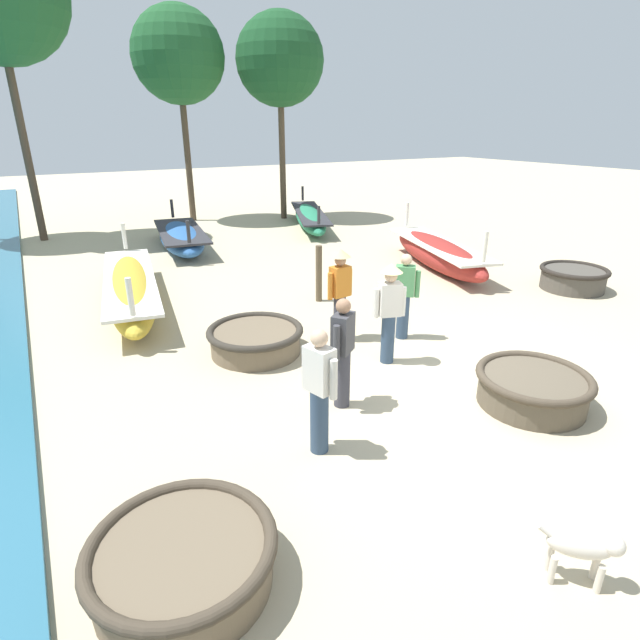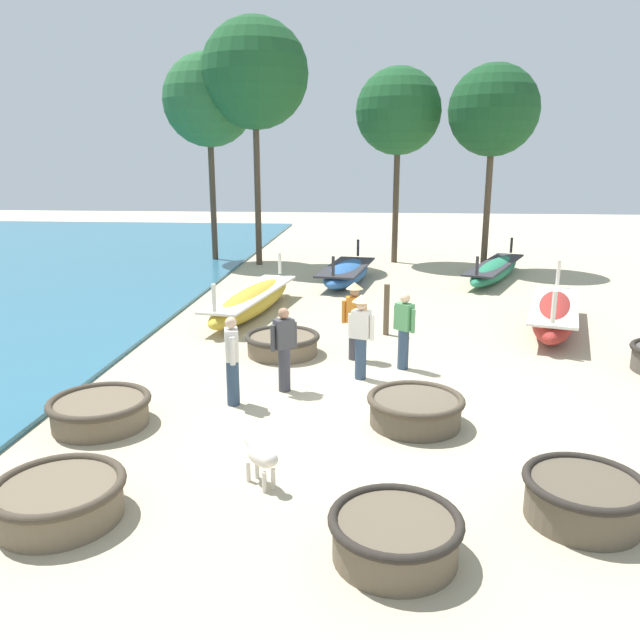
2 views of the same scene
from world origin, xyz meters
name	(u,v)px [view 1 (image 1 of 2)]	position (x,y,z in m)	size (l,w,h in m)	color
ground_plane	(456,386)	(0.00, 0.00, 0.00)	(80.00, 80.00, 0.00)	#BCAD8C
coracle_far_right	(255,339)	(-2.12, 2.60, 0.25)	(1.64, 1.64, 0.46)	brown
coracle_upturned	(573,277)	(5.76, 2.11, 0.29)	(1.53, 1.53, 0.53)	#4C473F
coracle_far_left	(533,387)	(0.54, -0.89, 0.27)	(1.56, 1.56, 0.49)	brown
coracle_weathered	(183,559)	(-4.47, -1.37, 0.26)	(1.61, 1.61, 0.47)	brown
long_boat_ochre_hull	(181,237)	(-1.10, 10.84, 0.36)	(1.93, 4.75, 1.24)	#285693
long_boat_green_hull	(438,253)	(4.30, 5.15, 0.41)	(2.36, 4.95, 1.43)	maroon
long_boat_blue_hull	(310,218)	(4.10, 11.95, 0.34)	(3.15, 5.80, 1.19)	#237551
long_boat_white_hull	(131,288)	(-3.48, 6.16, 0.38)	(1.82, 5.64, 1.33)	gold
fisherman_by_coracle	(343,351)	(-1.76, 0.42, 0.84)	(0.45, 0.38, 1.57)	#383842
fisherman_crouching	(340,289)	(-0.56, 2.40, 0.96)	(0.53, 0.36, 1.67)	#383842
fisherman_hauling	(404,294)	(0.46, 1.86, 0.84)	(0.42, 0.39, 1.57)	#2D425B
fisherman_standing_right	(389,307)	(-0.39, 1.20, 0.96)	(0.50, 0.36, 1.67)	#2D425B
fisherman_with_hat	(319,389)	(-2.55, -0.33, 0.84)	(0.30, 0.51, 1.57)	#2D425B
dog	(584,548)	(-1.56, -3.04, 0.37)	(0.53, 0.52, 0.55)	beige
mooring_post_shoreline	(319,274)	(0.15, 4.38, 0.62)	(0.14, 0.14, 1.24)	brown
tree_right_mid	(280,61)	(4.06, 14.09, 5.84)	(3.30, 3.30, 7.52)	#4C3D2D
tree_center	(178,56)	(0.66, 15.48, 5.93)	(3.35, 3.35, 7.63)	#4C3D2D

